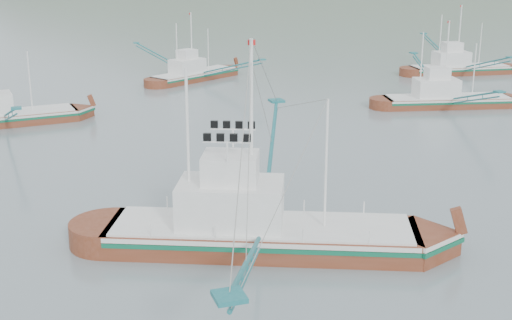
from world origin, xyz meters
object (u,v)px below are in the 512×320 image
object	(u,v)px
bg_boat_far	(194,65)
bg_boat_extra	(459,63)
bg_boat_right	(447,91)
bg_boat_left	(0,110)
main_boat	(259,206)

from	to	relation	value
bg_boat_far	bg_boat_extra	bearing A→B (deg)	-41.38
bg_boat_right	bg_boat_extra	distance (m)	20.76
bg_boat_left	bg_boat_extra	world-z (taller)	bg_boat_left
bg_boat_left	bg_boat_right	bearing A→B (deg)	-14.61
bg_boat_far	main_boat	bearing A→B (deg)	-130.10
bg_boat_right	bg_boat_extra	xyz separation A→B (m)	(12.51, 16.57, -0.24)
bg_boat_far	bg_boat_left	distance (m)	28.02
main_boat	bg_boat_left	size ratio (longest dim) A/B	1.21
main_boat	bg_boat_extra	size ratio (longest dim) A/B	1.25
bg_boat_right	bg_boat_far	world-z (taller)	bg_boat_right
bg_boat_right	bg_boat_far	bearing A→B (deg)	144.62
bg_boat_left	bg_boat_extra	bearing A→B (deg)	4.06
main_boat	bg_boat_extra	world-z (taller)	main_boat
bg_boat_left	bg_boat_extra	distance (m)	56.79
bg_boat_left	main_boat	bearing A→B (deg)	-74.77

